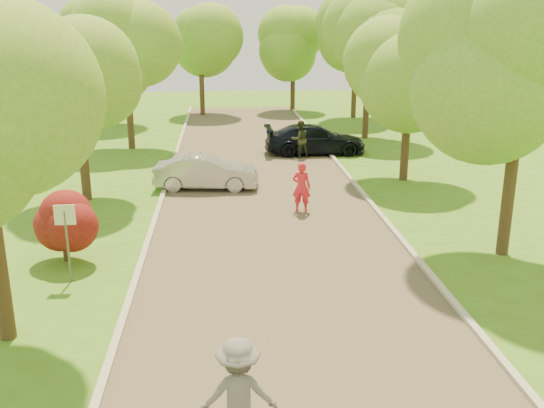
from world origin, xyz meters
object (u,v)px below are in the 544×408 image
object	(u,v)px
street_sign	(66,227)
person_striped	(301,187)
silver_sedan	(206,172)
skateboarder	(239,395)
dark_sedan	(315,139)
person_olive	(300,139)

from	to	relation	value
street_sign	person_striped	world-z (taller)	street_sign
silver_sedan	skateboarder	distance (m)	16.50
skateboarder	dark_sedan	bearing A→B (deg)	-101.79
dark_sedan	person_striped	bearing A→B (deg)	168.30
street_sign	person_striped	xyz separation A→B (m)	(7.06, 5.74, -0.63)
person_striped	skateboarder	bearing A→B (deg)	95.75
dark_sedan	person_olive	distance (m)	1.31
dark_sedan	person_striped	xyz separation A→B (m)	(-2.04, -10.06, 0.16)
street_sign	silver_sedan	distance (m)	9.92
silver_sedan	dark_sedan	size ratio (longest dim) A/B	0.81
street_sign	dark_sedan	size ratio (longest dim) A/B	0.41
silver_sedan	skateboarder	size ratio (longest dim) A/B	2.22
skateboarder	person_olive	distance (m)	22.45
street_sign	person_striped	distance (m)	9.12
skateboarder	street_sign	bearing A→B (deg)	-59.10
street_sign	dark_sedan	distance (m)	18.25
skateboarder	person_striped	bearing A→B (deg)	-101.93
skateboarder	person_olive	xyz separation A→B (m)	(3.83, 22.12, -0.14)
street_sign	skateboarder	xyz separation A→B (m)	(4.35, -7.23, -0.46)
silver_sedan	dark_sedan	world-z (taller)	dark_sedan
street_sign	person_olive	world-z (taller)	street_sign
street_sign	person_olive	bearing A→B (deg)	61.22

